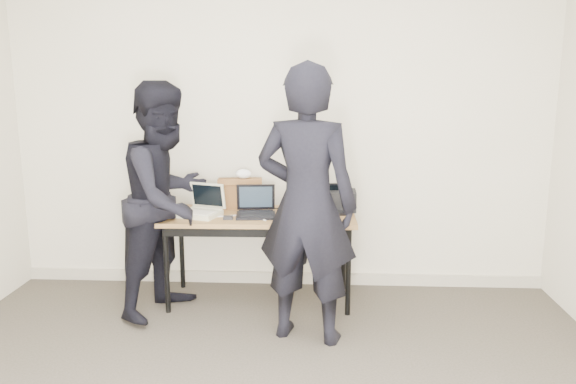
# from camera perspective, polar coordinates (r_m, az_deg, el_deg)

# --- Properties ---
(room) EXTENTS (4.60, 4.60, 2.80)m
(room) POSITION_cam_1_polar(r_m,az_deg,el_deg) (2.50, -4.17, 1.65)
(room) COLOR #403A31
(room) RESTS_ON ground
(desk) EXTENTS (1.51, 0.68, 0.72)m
(desk) POSITION_cam_1_polar(r_m,az_deg,el_deg) (4.44, -2.93, -3.04)
(desk) COLOR olive
(desk) RESTS_ON ground
(laptop_beige) EXTENTS (0.37, 0.37, 0.24)m
(laptop_beige) POSITION_cam_1_polar(r_m,az_deg,el_deg) (4.44, -8.78, -1.73)
(laptop_beige) COLOR beige
(laptop_beige) RESTS_ON desk
(laptop_center) EXTENTS (0.33, 0.32, 0.23)m
(laptop_center) POSITION_cam_1_polar(r_m,az_deg,el_deg) (4.39, -3.29, -1.70)
(laptop_center) COLOR black
(laptop_center) RESTS_ON desk
(laptop_right) EXTENTS (0.33, 0.32, 0.22)m
(laptop_right) POSITION_cam_1_polar(r_m,az_deg,el_deg) (4.52, 3.73, -1.36)
(laptop_right) COLOR black
(laptop_right) RESTS_ON desk
(leather_satchel) EXTENTS (0.38, 0.22, 0.25)m
(leather_satchel) POSITION_cam_1_polar(r_m,az_deg,el_deg) (4.64, -4.88, -0.06)
(leather_satchel) COLOR brown
(leather_satchel) RESTS_ON desk
(tissue) EXTENTS (0.15, 0.12, 0.08)m
(tissue) POSITION_cam_1_polar(r_m,az_deg,el_deg) (4.61, -4.55, 1.85)
(tissue) COLOR white
(tissue) RESTS_ON leather_satchel
(equipment_box) EXTENTS (0.28, 0.24, 0.16)m
(equipment_box) POSITION_cam_1_polar(r_m,az_deg,el_deg) (4.58, 5.16, -0.84)
(equipment_box) COLOR black
(equipment_box) RESTS_ON desk
(power_brick) EXTENTS (0.07, 0.05, 0.03)m
(power_brick) POSITION_cam_1_polar(r_m,az_deg,el_deg) (4.29, -6.10, -2.61)
(power_brick) COLOR black
(power_brick) RESTS_ON desk
(cables) EXTENTS (1.15, 0.41, 0.01)m
(cables) POSITION_cam_1_polar(r_m,az_deg,el_deg) (4.41, -2.38, -2.27)
(cables) COLOR silver
(cables) RESTS_ON desk
(person_typist) EXTENTS (0.78, 0.61, 1.88)m
(person_typist) POSITION_cam_1_polar(r_m,az_deg,el_deg) (3.74, 1.89, -1.35)
(person_typist) COLOR black
(person_typist) RESTS_ON ground
(person_observer) EXTENTS (0.96, 1.06, 1.76)m
(person_observer) POSITION_cam_1_polar(r_m,az_deg,el_deg) (4.31, -12.19, -0.75)
(person_observer) COLOR black
(person_observer) RESTS_ON ground
(baseboard) EXTENTS (4.50, 0.03, 0.10)m
(baseboard) POSITION_cam_1_polar(r_m,az_deg,el_deg) (4.99, -0.79, -8.69)
(baseboard) COLOR #ABA28E
(baseboard) RESTS_ON ground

